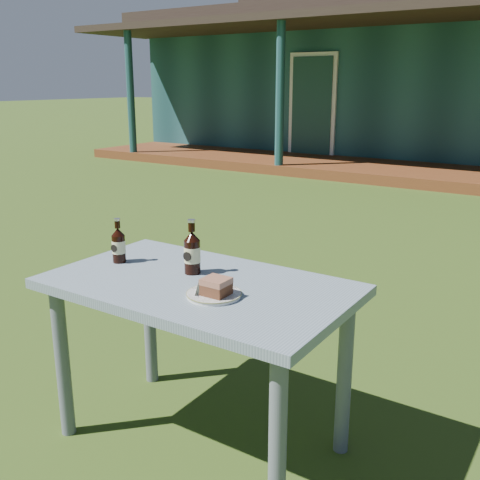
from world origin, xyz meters
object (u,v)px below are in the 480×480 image
Objects in this scene: cafe_table at (199,306)px; cola_bottle_near at (192,252)px; cola_bottle_far at (119,245)px; plate at (214,294)px; cake_slice at (216,286)px.

cola_bottle_near reaches higher than cafe_table.
plate is at bearing -10.04° from cola_bottle_far.
cake_slice is 0.41× the size of cola_bottle_near.
cola_bottle_far is (-0.58, 0.10, 0.07)m from plate.
cake_slice is 0.61m from cola_bottle_far.
cola_bottle_near is (-0.23, 0.16, 0.08)m from plate.
cola_bottle_far is at bearing 169.96° from plate.
cola_bottle_near is at bearing 139.05° from cafe_table.
cafe_table is at bearing 148.02° from cake_slice.
plate is (0.14, -0.09, 0.11)m from cafe_table.
cola_bottle_near is (-0.24, 0.17, 0.04)m from cake_slice.
cake_slice is at bearing -10.68° from cola_bottle_far.
plate is at bearing 150.15° from cake_slice.
cola_bottle_near reaches higher than cola_bottle_far.
cafe_table is 0.47m from cola_bottle_far.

